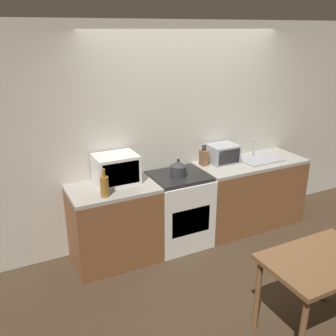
% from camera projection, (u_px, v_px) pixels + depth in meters
% --- Properties ---
extents(ground_plane, '(16.00, 16.00, 0.00)m').
position_uv_depth(ground_plane, '(224.00, 264.00, 4.24)').
color(ground_plane, '#3D2D1E').
extents(wall_back, '(10.00, 0.06, 2.60)m').
position_uv_depth(wall_back, '(184.00, 132.00, 4.61)').
color(wall_back, beige).
rests_on(wall_back, ground_plane).
extents(counter_left_run, '(0.95, 0.62, 0.90)m').
position_uv_depth(counter_left_run, '(114.00, 224.00, 4.19)').
color(counter_left_run, brown).
rests_on(counter_left_run, ground_plane).
extents(counter_right_run, '(1.44, 0.62, 0.90)m').
position_uv_depth(counter_right_run, '(249.00, 193.00, 4.97)').
color(counter_right_run, brown).
rests_on(counter_right_run, ground_plane).
extents(stove_range, '(0.68, 0.62, 0.90)m').
position_uv_depth(stove_range, '(179.00, 209.00, 4.52)').
color(stove_range, silver).
rests_on(stove_range, ground_plane).
extents(kettle, '(0.19, 0.19, 0.21)m').
position_uv_depth(kettle, '(178.00, 169.00, 4.30)').
color(kettle, '#2D2D2D').
rests_on(kettle, stove_range).
extents(microwave, '(0.46, 0.36, 0.32)m').
position_uv_depth(microwave, '(116.00, 169.00, 4.10)').
color(microwave, silver).
rests_on(microwave, counter_left_run).
extents(bottle, '(0.09, 0.09, 0.30)m').
position_uv_depth(bottle, '(104.00, 186.00, 3.77)').
color(bottle, olive).
rests_on(bottle, counter_left_run).
extents(knife_block, '(0.08, 0.10, 0.26)m').
position_uv_depth(knife_block, '(204.00, 158.00, 4.64)').
color(knife_block, brown).
rests_on(knife_block, counter_right_run).
extents(toaster_oven, '(0.35, 0.30, 0.23)m').
position_uv_depth(toaster_oven, '(223.00, 154.00, 4.73)').
color(toaster_oven, '#999BA0').
rests_on(toaster_oven, counter_right_run).
extents(sink_basin, '(0.53, 0.40, 0.24)m').
position_uv_depth(sink_basin, '(259.00, 158.00, 4.87)').
color(sink_basin, '#999BA0').
rests_on(sink_basin, counter_right_run).
extents(dining_table, '(0.95, 0.63, 0.75)m').
position_uv_depth(dining_table, '(320.00, 270.00, 3.08)').
color(dining_table, brown).
rests_on(dining_table, ground_plane).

